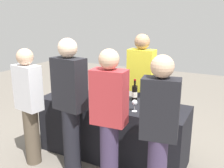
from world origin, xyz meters
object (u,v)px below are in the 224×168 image
object	(u,v)px
wine_bottle_3	(135,93)
guest_1	(70,102)
ice_bucket	(171,102)
wine_bottle_2	(110,92)
wine_bottle_0	(79,86)
server_pouring	(141,85)
wine_glass_2	(135,103)
guest_3	(159,129)
wine_glass_0	(71,90)
guest_0	(29,103)
guest_2	(109,116)
wine_glass_3	(151,107)
menu_board	(104,103)
wine_bottle_1	(94,88)
wine_glass_1	(84,95)

from	to	relation	value
wine_bottle_3	guest_1	bearing A→B (deg)	-127.02
ice_bucket	wine_bottle_2	bearing A→B (deg)	-179.84
guest_1	ice_bucket	bearing A→B (deg)	38.34
wine_bottle_0	server_pouring	bearing A→B (deg)	28.64
wine_glass_2	guest_3	xyz separation A→B (m)	(0.46, -0.51, -0.03)
wine_bottle_3	wine_glass_0	world-z (taller)	wine_bottle_3
wine_bottle_2	guest_0	distance (m)	1.06
guest_2	server_pouring	bearing A→B (deg)	90.30
wine_bottle_2	wine_glass_0	size ratio (longest dim) A/B	2.19
guest_0	guest_2	bearing A→B (deg)	9.93
guest_0	wine_bottle_2	bearing A→B (deg)	51.39
guest_0	wine_bottle_3	bearing A→B (deg)	45.24
wine_glass_3	guest_0	distance (m)	1.54
wine_glass_0	menu_board	world-z (taller)	wine_glass_0
wine_bottle_1	server_pouring	world-z (taller)	server_pouring
wine_bottle_1	wine_glass_3	xyz separation A→B (m)	(0.95, -0.28, -0.03)
wine_bottle_1	wine_glass_0	size ratio (longest dim) A/B	2.47
wine_glass_1	wine_glass_2	size ratio (longest dim) A/B	0.96
wine_glass_3	wine_glass_2	bearing A→B (deg)	178.31
wine_glass_0	guest_2	size ratio (longest dim) A/B	0.09
wine_bottle_0	menu_board	distance (m)	0.81
wine_glass_0	server_pouring	world-z (taller)	server_pouring
guest_0	wine_glass_2	bearing A→B (deg)	29.20
wine_bottle_2	wine_bottle_3	world-z (taller)	same
wine_glass_2	guest_1	bearing A→B (deg)	-152.06
wine_bottle_1	wine_bottle_2	distance (m)	0.27
wine_bottle_3	wine_glass_2	xyz separation A→B (m)	(0.15, -0.35, -0.01)
guest_2	guest_3	size ratio (longest dim) A/B	1.01
wine_glass_2	wine_glass_0	bearing A→B (deg)	172.96
wine_bottle_3	menu_board	xyz separation A→B (m)	(-0.84, 0.64, -0.47)
wine_bottle_3	wine_glass_1	xyz separation A→B (m)	(-0.59, -0.34, -0.01)
menu_board	wine_glass_0	bearing A→B (deg)	-97.68
ice_bucket	guest_2	xyz separation A→B (m)	(-0.49, -0.70, -0.03)
wine_bottle_3	wine_glass_1	world-z (taller)	wine_bottle_3
wine_bottle_1	wine_glass_1	distance (m)	0.27
wine_glass_2	server_pouring	size ratio (longest dim) A/B	0.09
wine_bottle_3	wine_glass_3	bearing A→B (deg)	-45.18
wine_glass_2	guest_1	distance (m)	0.77
wine_glass_3	ice_bucket	bearing A→B (deg)	57.57
wine_glass_3	guest_3	xyz separation A→B (m)	(0.25, -0.51, -0.02)
wine_bottle_0	guest_0	bearing A→B (deg)	-105.56
wine_bottle_2	guest_1	bearing A→B (deg)	-108.99
wine_bottle_1	server_pouring	bearing A→B (deg)	44.05
server_pouring	wine_bottle_1	bearing A→B (deg)	45.31
wine_glass_1	guest_1	bearing A→B (deg)	-82.51
wine_bottle_1	guest_2	xyz separation A→B (m)	(0.63, -0.72, -0.05)
wine_bottle_0	guest_2	distance (m)	1.21
wine_bottle_2	wine_glass_2	size ratio (longest dim) A/B	2.09
guest_3	wine_glass_1	bearing A→B (deg)	146.67
wine_bottle_0	wine_bottle_3	xyz separation A→B (m)	(0.89, 0.02, 0.00)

